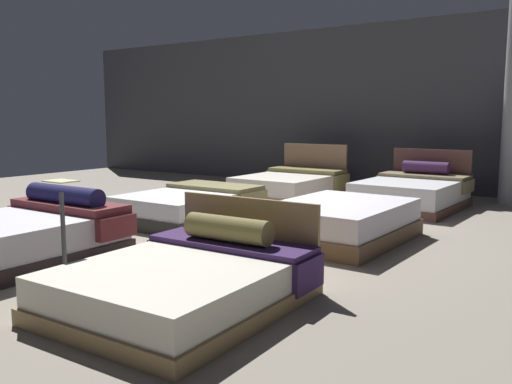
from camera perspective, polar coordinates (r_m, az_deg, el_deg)
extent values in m
cube|color=gray|center=(7.43, 0.31, -3.99)|extent=(18.00, 18.00, 0.02)
cube|color=#47474C|center=(11.76, 14.29, 8.75)|extent=(18.00, 0.06, 3.50)
cube|color=black|center=(6.25, -24.85, -6.14)|extent=(1.58, 2.16, 0.17)
cube|color=silver|center=(6.20, -24.98, -4.06)|extent=(1.52, 2.10, 0.30)
cube|color=brown|center=(6.59, -19.19, -1.36)|extent=(1.55, 0.52, 0.09)
cube|color=brown|center=(7.27, -22.90, -2.05)|extent=(0.09, 0.51, 0.24)
cube|color=brown|center=(6.01, -14.55, -3.64)|extent=(0.09, 0.51, 0.24)
cylinder|color=#1E1C51|center=(6.54, -19.62, -0.34)|extent=(1.15, 0.24, 0.23)
cube|color=#94764B|center=(4.43, -7.98, -11.30)|extent=(1.63, 1.95, 0.13)
cube|color=silver|center=(4.37, -8.03, -9.01)|extent=(1.57, 1.89, 0.24)
cube|color=#94764B|center=(5.07, -0.91, -4.96)|extent=(1.49, 0.08, 0.78)
cube|color=#3D2658|center=(4.86, -2.67, -5.47)|extent=(1.57, 0.51, 0.05)
cube|color=#3D2658|center=(5.38, -9.51, -6.04)|extent=(0.06, 0.47, 0.27)
cube|color=#3D2658|center=(4.50, 5.60, -8.72)|extent=(0.06, 0.47, 0.27)
cylinder|color=olive|center=(4.80, -2.96, -3.92)|extent=(0.84, 0.25, 0.23)
cube|color=black|center=(8.04, -7.15, -2.40)|extent=(1.47, 2.01, 0.19)
cube|color=silver|center=(8.00, -7.18, -0.91)|extent=(1.41, 1.95, 0.24)
cube|color=olive|center=(8.45, -4.37, 0.61)|extent=(1.44, 0.70, 0.06)
cube|color=olive|center=(8.95, -7.99, -0.21)|extent=(0.06, 0.70, 0.30)
cube|color=olive|center=(8.04, -0.32, -1.04)|extent=(0.06, 0.70, 0.30)
cube|color=brown|center=(6.80, 8.81, -4.25)|extent=(1.50, 1.99, 0.20)
cube|color=silver|center=(6.75, 8.85, -2.26)|extent=(1.44, 1.93, 0.28)
cube|color=#8D6A53|center=(10.37, 3.45, -0.20)|extent=(1.55, 2.07, 0.13)
cube|color=silver|center=(10.34, 3.46, 0.96)|extent=(1.49, 2.01, 0.29)
cube|color=#8D6A53|center=(11.21, 6.22, 2.56)|extent=(1.45, 0.05, 0.98)
cube|color=olive|center=(10.94, 5.42, 2.29)|extent=(1.52, 0.58, 0.08)
cube|color=olive|center=(11.36, 1.99, 1.61)|extent=(0.08, 0.57, 0.28)
cube|color=olive|center=(10.60, 9.07, 1.07)|extent=(0.08, 0.57, 0.28)
cube|color=brown|center=(9.41, 16.02, -1.30)|extent=(1.56, 2.04, 0.14)
cube|color=silver|center=(9.38, 16.08, 0.14)|extent=(1.50, 1.98, 0.34)
cube|color=brown|center=(10.29, 18.02, 1.68)|extent=(1.41, 0.08, 0.95)
cube|color=olive|center=(9.96, 17.41, 1.67)|extent=(1.50, 0.67, 0.06)
cube|color=olive|center=(10.24, 13.41, 1.19)|extent=(0.07, 0.63, 0.22)
cube|color=olive|center=(9.77, 21.54, 0.55)|extent=(0.07, 0.63, 0.22)
cylinder|color=#4C295A|center=(10.01, 17.55, 2.50)|extent=(0.81, 0.24, 0.21)
cylinder|color=#3F3F44|center=(5.23, -19.49, -9.34)|extent=(0.24, 0.24, 0.02)
cylinder|color=#3F3F44|center=(5.12, -19.70, -4.82)|extent=(0.04, 0.04, 0.86)
cube|color=beige|center=(5.03, -19.98, 1.10)|extent=(0.28, 0.20, 0.01)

